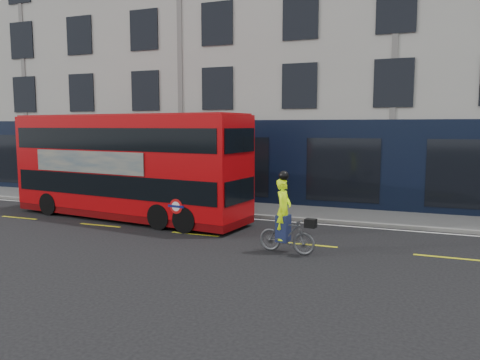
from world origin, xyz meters
The scene contains 8 objects.
ground centered at (0.00, 0.00, 0.00)m, with size 120.00×120.00×0.00m, color black.
pavement centered at (0.00, 6.50, 0.06)m, with size 60.00×3.00×0.12m, color slate.
kerb centered at (0.00, 5.00, 0.07)m, with size 60.00×0.12×0.13m, color slate.
building_terrace centered at (0.00, 12.94, 7.49)m, with size 50.00×10.07×15.00m.
road_edge_line centered at (0.00, 4.70, 0.00)m, with size 58.00×0.10×0.01m, color silver.
lane_dashes centered at (0.00, 1.50, 0.00)m, with size 58.00×0.12×0.01m, color gold, non-canonical shape.
bus centered at (0.22, 3.06, 2.14)m, with size 10.57×3.63×4.18m.
cyclist centered at (7.56, 0.34, 0.82)m, with size 1.80×0.72×2.43m.
Camera 1 is at (11.19, -12.73, 3.74)m, focal length 35.00 mm.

